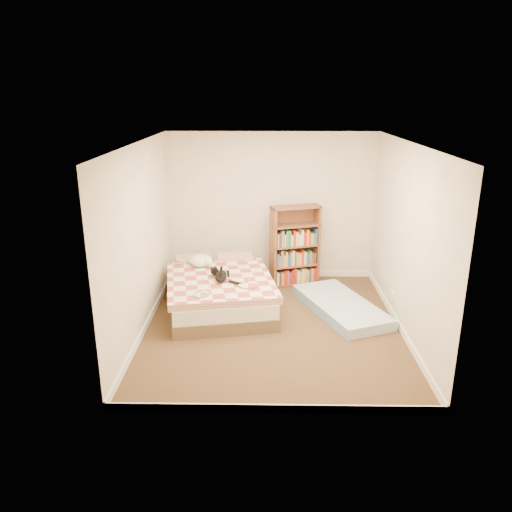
{
  "coord_description": "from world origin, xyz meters",
  "views": [
    {
      "loc": [
        -0.12,
        -6.31,
        3.1
      ],
      "look_at": [
        -0.23,
        0.3,
        0.93
      ],
      "focal_mm": 35.0,
      "sensor_mm": 36.0,
      "label": 1
    }
  ],
  "objects_px": {
    "floor_mattress": "(341,306)",
    "white_dog": "(201,261)",
    "bed": "(220,290)",
    "black_cat": "(221,275)",
    "bookshelf": "(295,254)"
  },
  "relations": [
    {
      "from": "bed",
      "to": "white_dog",
      "type": "xyz_separation_m",
      "value": [
        -0.32,
        0.37,
        0.33
      ]
    },
    {
      "from": "bookshelf",
      "to": "black_cat",
      "type": "relative_size",
      "value": 2.06
    },
    {
      "from": "bed",
      "to": "white_dog",
      "type": "distance_m",
      "value": 0.59
    },
    {
      "from": "bookshelf",
      "to": "floor_mattress",
      "type": "height_order",
      "value": "bookshelf"
    },
    {
      "from": "floor_mattress",
      "to": "bed",
      "type": "bearing_deg",
      "value": 151.68
    },
    {
      "from": "black_cat",
      "to": "white_dog",
      "type": "distance_m",
      "value": 0.69
    },
    {
      "from": "bed",
      "to": "black_cat",
      "type": "xyz_separation_m",
      "value": [
        0.05,
        -0.21,
        0.31
      ]
    },
    {
      "from": "bookshelf",
      "to": "black_cat",
      "type": "bearing_deg",
      "value": -151.55
    },
    {
      "from": "floor_mattress",
      "to": "white_dog",
      "type": "xyz_separation_m",
      "value": [
        -2.13,
        0.57,
        0.51
      ]
    },
    {
      "from": "white_dog",
      "to": "bookshelf",
      "type": "bearing_deg",
      "value": 9.31
    },
    {
      "from": "black_cat",
      "to": "floor_mattress",
      "type": "bearing_deg",
      "value": -31.2
    },
    {
      "from": "bookshelf",
      "to": "white_dog",
      "type": "xyz_separation_m",
      "value": [
        -1.51,
        -0.58,
        0.08
      ]
    },
    {
      "from": "bed",
      "to": "floor_mattress",
      "type": "distance_m",
      "value": 1.83
    },
    {
      "from": "floor_mattress",
      "to": "white_dog",
      "type": "relative_size",
      "value": 4.17
    },
    {
      "from": "floor_mattress",
      "to": "bookshelf",
      "type": "bearing_deg",
      "value": 96.5
    }
  ]
}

